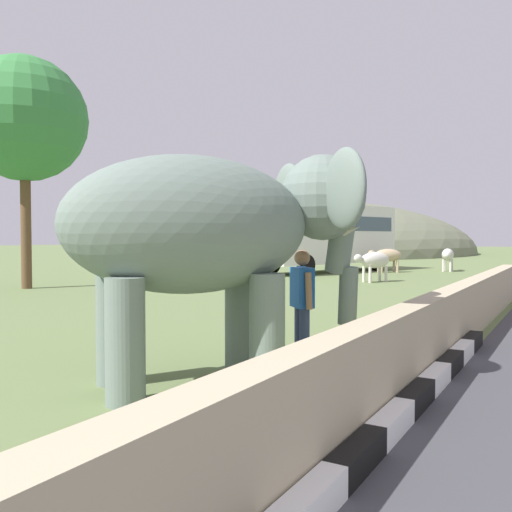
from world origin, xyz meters
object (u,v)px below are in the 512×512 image
Objects in this scene: elephant at (217,229)px; cow_near at (374,261)px; bus_white at (326,232)px; cow_mid at (387,256)px; cow_far at (448,255)px; person_handler at (302,300)px.

cow_near is at bearing 11.48° from elephant.
bus_white is 5.01× the size of cow_near.
cow_mid is at bearing 12.34° from cow_near.
bus_white is 4.90× the size of cow_far.
cow_far is (3.80, -5.41, -1.21)m from bus_white.
person_handler is 23.24m from cow_far.
elephant is at bearing -160.26° from bus_white.
elephant reaches higher than cow_far.
cow_far is at bearing -54.93° from bus_white.
elephant is 2.38× the size of person_handler.
cow_near is at bearing -167.66° from cow_mid.
cow_mid is (20.48, 5.02, -0.06)m from person_handler.
person_handler is at bearing -157.70° from bus_white.
person_handler is 0.86× the size of cow_far.
elephant is at bearing -168.28° from cow_mid.
cow_far is (23.11, 2.51, -0.06)m from person_handler.
cow_mid is (6.14, 1.34, 0.00)m from cow_near.
elephant is 2.39× the size of cow_mid.
cow_near is 1.14× the size of cow_mid.
bus_white is at bearing 40.53° from cow_near.
bus_white is 6.72m from cow_far.
cow_near is (-4.97, -4.25, -1.21)m from bus_white.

